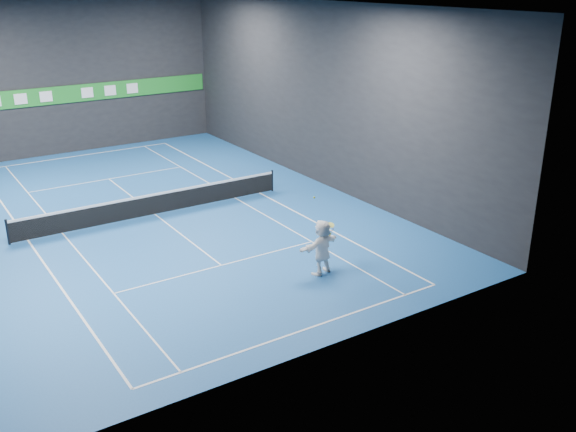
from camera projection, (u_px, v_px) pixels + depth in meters
ground at (155, 215)px, 28.85m from camera, size 26.00×26.00×0.00m
ceiling at (139, 5)px, 25.66m from camera, size 26.00×26.00×0.00m
wall_back at (64, 77)px, 37.44m from camera, size 18.00×0.10×9.00m
wall_front at (330, 201)px, 17.08m from camera, size 18.00×0.10×9.00m
wall_right at (319, 95)px, 31.86m from camera, size 0.10×26.00×9.00m
baseline_near at (305, 329)px, 19.54m from camera, size 10.98×0.08×0.01m
baseline_far at (79, 156)px, 38.16m from camera, size 10.98×0.08×0.01m
sideline_doubles_left at (28, 241)px, 26.04m from camera, size 0.08×23.78×0.01m
sideline_doubles_right at (260, 193)px, 31.66m from camera, size 0.08×23.78×0.01m
sideline_singles_left at (63, 234)px, 26.75m from camera, size 0.06×23.78×0.01m
sideline_singles_right at (236, 198)px, 30.95m from camera, size 0.06×23.78×0.01m
service_line_near at (221, 265)px, 23.84m from camera, size 8.23×0.06×0.01m
service_line_far at (109, 179)px, 33.86m from camera, size 8.23×0.06×0.01m
center_service_line at (155, 215)px, 28.85m from camera, size 0.06×12.80×0.01m
player at (322, 247)px, 22.88m from camera, size 1.98×1.02×2.04m
tennis_ball at (314, 198)px, 22.05m from camera, size 0.07×0.07×0.07m
tennis_net at (155, 203)px, 28.66m from camera, size 12.50×0.10×1.07m
sponsor_banner at (67, 94)px, 37.74m from camera, size 17.64×0.11×1.00m
tennis_racket at (329, 229)px, 22.89m from camera, size 0.46×0.39×0.59m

